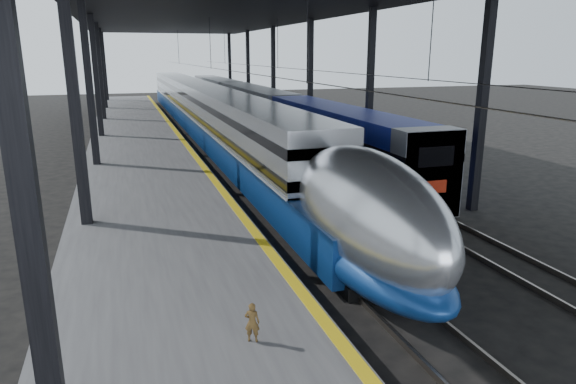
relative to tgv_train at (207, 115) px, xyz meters
name	(u,v)px	position (x,y,z in m)	size (l,w,h in m)	color
ground	(299,289)	(-2.00, -27.53, -1.89)	(160.00, 160.00, 0.00)	black
platform	(140,154)	(-5.50, -7.53, -1.39)	(6.00, 80.00, 1.00)	#4C4C4F
yellow_strip	(185,143)	(-2.70, -7.53, -0.89)	(0.30, 80.00, 0.01)	yellow
rails	(264,153)	(2.50, -7.53, -1.81)	(6.52, 80.00, 0.16)	slate
canopy	(221,9)	(-0.10, -7.53, 7.22)	(18.00, 75.00, 9.47)	black
tgv_train	(207,115)	(0.00, 0.00, 0.00)	(2.83, 65.20, 4.05)	silver
second_train	(257,108)	(5.00, 3.87, -0.05)	(2.65, 56.05, 3.64)	navy
child	(252,322)	(-4.33, -31.37, -0.48)	(0.30, 0.20, 0.82)	#513A1B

